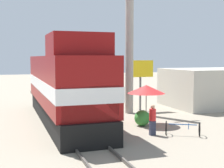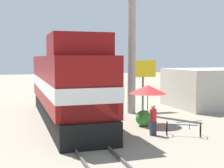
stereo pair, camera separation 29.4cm
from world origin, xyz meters
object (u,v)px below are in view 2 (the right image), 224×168
object	(u,v)px
locomotive	(67,87)
billboard_sign	(143,72)
utility_pole	(132,48)
person_bystander	(153,119)
vendor_umbrella	(148,89)
bicycle	(183,129)

from	to	relation	value
locomotive	billboard_sign	size ratio (longest dim) A/B	3.58
utility_pole	person_bystander	xyz separation A→B (m)	(-1.29, -6.35, -3.80)
vendor_umbrella	utility_pole	bearing A→B (deg)	82.73
billboard_sign	person_bystander	size ratio (longest dim) A/B	2.39
vendor_umbrella	person_bystander	world-z (taller)	vendor_umbrella
utility_pole	person_bystander	distance (m)	7.52
vendor_umbrella	bicycle	bearing A→B (deg)	-78.71
utility_pole	person_bystander	world-z (taller)	utility_pole
locomotive	utility_pole	size ratio (longest dim) A/B	1.46
locomotive	vendor_umbrella	bearing A→B (deg)	-26.58
billboard_sign	bicycle	size ratio (longest dim) A/B	2.05
locomotive	person_bystander	xyz separation A→B (m)	(3.62, -4.68, -1.35)
utility_pole	vendor_umbrella	size ratio (longest dim) A/B	3.93
billboard_sign	person_bystander	xyz separation A→B (m)	(-2.52, -7.16, -2.01)
billboard_sign	person_bystander	world-z (taller)	billboard_sign
vendor_umbrella	locomotive	bearing A→B (deg)	153.42
person_bystander	bicycle	xyz separation A→B (m)	(1.41, -0.59, -0.47)
utility_pole	billboard_sign	world-z (taller)	utility_pole
locomotive	billboard_sign	xyz separation A→B (m)	(6.14, 2.48, 0.66)
bicycle	utility_pole	bearing A→B (deg)	31.77
vendor_umbrella	bicycle	distance (m)	3.57
utility_pole	bicycle	world-z (taller)	utility_pole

